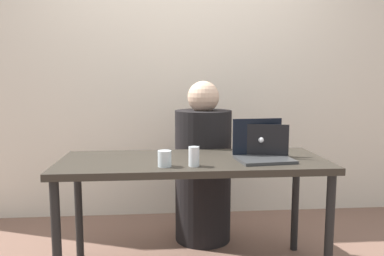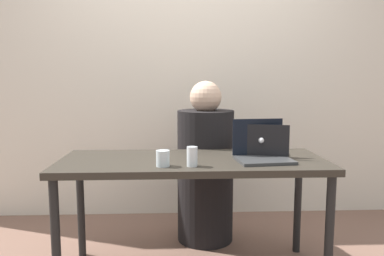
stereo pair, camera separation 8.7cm
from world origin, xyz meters
The scene contains 7 objects.
back_wall centered at (0.00, 1.13, 1.24)m, with size 4.50×0.10×2.48m, color silver.
desk centered at (0.00, 0.00, 0.66)m, with size 1.60×0.64×0.73m.
person_at_center centered at (0.12, 0.51, 0.53)m, with size 0.47×0.47×1.20m.
laptop_front_right centered at (0.41, -0.05, 0.78)m, with size 0.34×0.30×0.24m.
laptop_back_right centered at (0.43, 0.07, 0.78)m, with size 0.37×0.29×0.21m.
water_glass_center centered at (-0.01, -0.19, 0.78)m, with size 0.06×0.06×0.11m.
water_glass_left centered at (-0.17, -0.19, 0.77)m, with size 0.08×0.08×0.09m.
Camera 1 is at (-0.19, -2.21, 1.20)m, focal length 35.00 mm.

